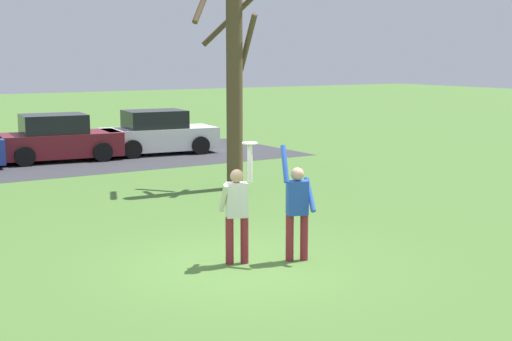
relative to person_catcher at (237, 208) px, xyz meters
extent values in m
plane|color=#4C7533|center=(0.06, -0.10, -0.98)|extent=(120.00, 120.00, 0.00)
cylinder|color=maroon|center=(-0.12, 0.05, -0.57)|extent=(0.14, 0.14, 0.82)
cylinder|color=maroon|center=(0.12, -0.05, -0.57)|extent=(0.14, 0.14, 0.82)
cube|color=silver|center=(0.00, 0.00, 0.14)|extent=(0.42, 0.34, 0.60)
sphere|color=tan|center=(0.00, 0.00, 0.55)|extent=(0.23, 0.23, 0.23)
cylinder|color=silver|center=(-0.21, 0.08, 0.19)|extent=(0.24, 0.47, 0.58)
cylinder|color=silver|center=(0.21, -0.08, 0.77)|extent=(0.09, 0.09, 0.66)
cylinder|color=maroon|center=(1.11, -0.44, -0.57)|extent=(0.14, 0.14, 0.82)
cylinder|color=maroon|center=(0.86, -0.34, -0.57)|extent=(0.14, 0.14, 0.82)
cube|color=#234CB2|center=(0.98, -0.39, 0.14)|extent=(0.42, 0.34, 0.60)
sphere|color=tan|center=(0.98, -0.39, 0.55)|extent=(0.23, 0.23, 0.23)
cylinder|color=#234CB2|center=(1.19, -0.47, 0.19)|extent=(0.24, 0.47, 0.58)
cylinder|color=#234CB2|center=(0.78, -0.31, 0.74)|extent=(0.19, 0.34, 0.65)
cylinder|color=white|center=(0.21, -0.08, 1.11)|extent=(0.26, 0.26, 0.02)
cube|color=maroon|center=(1.34, 14.07, -0.43)|extent=(4.28, 2.26, 0.80)
cube|color=black|center=(1.20, 14.09, 0.29)|extent=(2.28, 1.87, 0.64)
cylinder|color=black|center=(2.71, 14.83, -0.65)|extent=(0.68, 0.30, 0.66)
cylinder|color=black|center=(2.50, 13.02, -0.65)|extent=(0.68, 0.30, 0.66)
cylinder|color=black|center=(0.19, 15.12, -0.65)|extent=(0.68, 0.30, 0.66)
cylinder|color=black|center=(-0.02, 13.31, -0.65)|extent=(0.68, 0.30, 0.66)
cube|color=white|center=(5.02, 13.94, -0.43)|extent=(4.28, 2.26, 0.80)
cube|color=black|center=(4.87, 13.96, 0.29)|extent=(2.28, 1.87, 0.64)
cylinder|color=black|center=(6.39, 14.70, -0.65)|extent=(0.68, 0.30, 0.66)
cylinder|color=black|center=(6.18, 12.89, -0.65)|extent=(0.68, 0.30, 0.66)
cylinder|color=black|center=(3.86, 14.99, -0.65)|extent=(0.68, 0.30, 0.66)
cylinder|color=black|center=(3.65, 13.18, -0.65)|extent=(0.68, 0.30, 0.66)
cube|color=#38383D|center=(-0.68, 13.67, -0.98)|extent=(20.63, 6.40, 0.01)
cylinder|color=brown|center=(3.72, 6.32, 1.85)|extent=(0.44, 0.44, 5.66)
cylinder|color=brown|center=(4.11, 6.29, 2.91)|extent=(0.20, 0.94, 1.53)
cylinder|color=brown|center=(4.14, 7.04, 3.66)|extent=(1.62, 1.03, 1.71)
camera|label=1|loc=(-6.32, -10.57, 2.57)|focal=51.62mm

